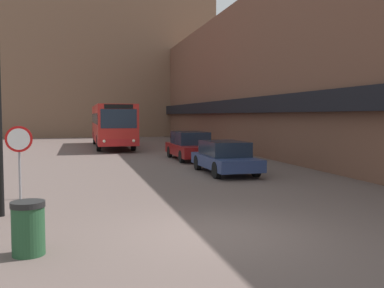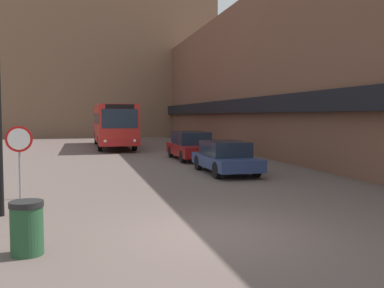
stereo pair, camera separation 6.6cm
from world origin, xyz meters
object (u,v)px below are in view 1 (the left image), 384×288
object	(u,v)px
city_bus	(112,124)
trash_bin	(28,228)
parked_car_front	(225,157)
parked_car_middle	(190,146)
street_lamp	(10,63)
stop_sign	(19,146)

from	to	relation	value
city_bus	trash_bin	world-z (taller)	city_bus
city_bus	parked_car_front	world-z (taller)	city_bus
parked_car_middle	parked_car_front	bearing A→B (deg)	-90.00
trash_bin	street_lamp	bearing A→B (deg)	101.81
city_bus	street_lamp	size ratio (longest dim) A/B	2.02
trash_bin	parked_car_middle	bearing A→B (deg)	65.53
city_bus	stop_sign	xyz separation A→B (m)	(-4.14, -20.12, -0.20)
parked_car_front	parked_car_middle	bearing A→B (deg)	90.00
parked_car_front	street_lamp	bearing A→B (deg)	-141.59
parked_car_front	trash_bin	distance (m)	11.45
parked_car_middle	street_lamp	xyz separation A→B (m)	(-7.51, -11.77, 2.93)
parked_car_middle	stop_sign	world-z (taller)	stop_sign
stop_sign	parked_car_front	bearing A→B (deg)	26.48
street_lamp	city_bus	bearing A→B (deg)	79.78
city_bus	parked_car_middle	xyz separation A→B (m)	(3.49, -10.50, -0.98)
stop_sign	street_lamp	distance (m)	3.05
parked_car_front	stop_sign	bearing A→B (deg)	-153.52
parked_car_front	street_lamp	xyz separation A→B (m)	(-7.51, -5.95, 3.01)
city_bus	trash_bin	size ratio (longest dim) A/B	12.57
parked_car_middle	street_lamp	size ratio (longest dim) A/B	0.81
parked_car_front	parked_car_middle	size ratio (longest dim) A/B	0.91
street_lamp	trash_bin	bearing A→B (deg)	-78.19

